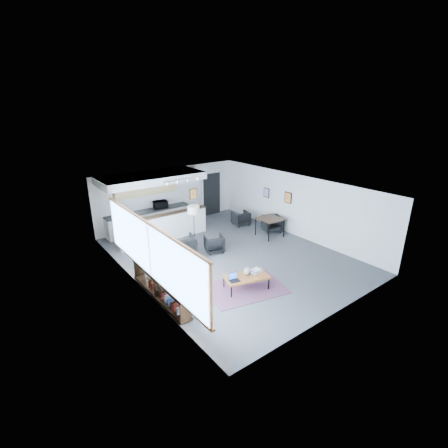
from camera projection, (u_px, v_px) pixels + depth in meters
room at (229, 223)px, 11.55m from camera, size 7.02×9.02×2.62m
window at (150, 252)px, 8.87m from camera, size 0.10×5.95×1.66m
console at (161, 288)px, 9.24m from camera, size 0.35×3.00×0.80m
kitchenette at (153, 203)px, 13.63m from camera, size 4.20×1.96×2.60m
doorway at (211, 193)px, 16.25m from camera, size 1.10×0.12×2.15m
track_light at (182, 180)px, 12.45m from camera, size 1.60×0.07×0.15m
wall_art_lower at (288, 198)px, 13.73m from camera, size 0.03×0.38×0.48m
wall_art_upper at (266, 193)px, 14.72m from camera, size 0.03×0.34×0.44m
kilim_rug at (246, 288)px, 9.84m from camera, size 2.61×2.07×0.01m
coffee_table at (246, 277)px, 9.70m from camera, size 1.45×1.04×0.43m
laptop at (234, 278)px, 9.45m from camera, size 0.34×0.29×0.21m
ceramic_pot at (247, 271)px, 9.74m from camera, size 0.22×0.22×0.22m
book_stack at (256, 271)px, 9.92m from camera, size 0.35×0.29×0.10m
coaster at (256, 278)px, 9.56m from camera, size 0.12×0.12×0.01m
armchair_left at (183, 245)px, 11.83m from camera, size 0.98×0.94×0.84m
armchair_right at (214, 243)px, 12.22m from camera, size 0.85×0.83×0.70m
floor_lamp at (194, 211)px, 12.46m from camera, size 0.59×0.59×1.61m
dining_table at (270, 220)px, 13.55m from camera, size 0.99×0.99×0.80m
dining_chair_near at (272, 224)px, 14.18m from camera, size 0.83×0.81×0.67m
dining_chair_far at (241, 219)px, 14.94m from camera, size 0.69×0.67×0.61m
microwave at (160, 204)px, 14.36m from camera, size 0.63×0.40×0.40m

